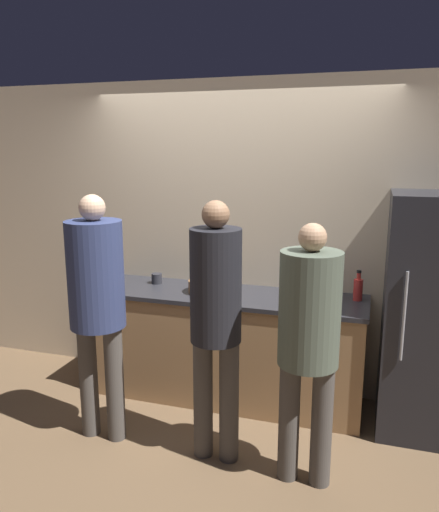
# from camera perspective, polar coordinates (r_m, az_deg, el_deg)

# --- Properties ---
(ground_plane) EXTENTS (14.00, 14.00, 0.00)m
(ground_plane) POSITION_cam_1_polar(r_m,az_deg,el_deg) (4.08, -0.65, -17.88)
(ground_plane) COLOR brown
(wall_back) EXTENTS (5.20, 0.06, 2.60)m
(wall_back) POSITION_cam_1_polar(r_m,az_deg,el_deg) (4.25, 2.18, 2.12)
(wall_back) COLOR #C6B293
(wall_back) RESTS_ON ground_plane
(counter) EXTENTS (2.22, 0.66, 0.90)m
(counter) POSITION_cam_1_polar(r_m,az_deg,el_deg) (4.19, 0.92, -10.11)
(counter) COLOR #9E754C
(counter) RESTS_ON ground_plane
(refrigerator) EXTENTS (0.62, 0.69, 1.75)m
(refrigerator) POSITION_cam_1_polar(r_m,az_deg,el_deg) (3.89, 22.75, -6.29)
(refrigerator) COLOR #232328
(refrigerator) RESTS_ON ground_plane
(person_left) EXTENTS (0.38, 0.38, 1.75)m
(person_left) POSITION_cam_1_polar(r_m,az_deg,el_deg) (3.52, -13.84, -4.29)
(person_left) COLOR #4C4742
(person_left) RESTS_ON ground_plane
(person_center) EXTENTS (0.33, 0.33, 1.74)m
(person_center) POSITION_cam_1_polar(r_m,az_deg,el_deg) (3.19, -0.43, -6.46)
(person_center) COLOR #4C4742
(person_center) RESTS_ON ground_plane
(person_right) EXTENTS (0.36, 0.36, 1.63)m
(person_right) POSITION_cam_1_polar(r_m,az_deg,el_deg) (3.02, 10.17, -8.60)
(person_right) COLOR #4C4742
(person_right) RESTS_ON ground_plane
(fruit_bowl) EXTENTS (0.31, 0.31, 0.14)m
(fruit_bowl) POSITION_cam_1_polar(r_m,az_deg,el_deg) (4.04, -1.39, -3.46)
(fruit_bowl) COLOR brown
(fruit_bowl) RESTS_ON counter
(utensil_crock) EXTENTS (0.10, 0.10, 0.25)m
(utensil_crock) POSITION_cam_1_polar(r_m,az_deg,el_deg) (3.97, 12.79, -3.76)
(utensil_crock) COLOR silver
(utensil_crock) RESTS_ON counter
(bottle_red) EXTENTS (0.07, 0.07, 0.24)m
(bottle_red) POSITION_cam_1_polar(r_m,az_deg,el_deg) (3.97, 15.55, -3.60)
(bottle_red) COLOR red
(bottle_red) RESTS_ON counter
(cup_black) EXTENTS (0.09, 0.09, 0.09)m
(cup_black) POSITION_cam_1_polar(r_m,az_deg,el_deg) (4.34, -7.19, -2.56)
(cup_black) COLOR #28282D
(cup_black) RESTS_ON counter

